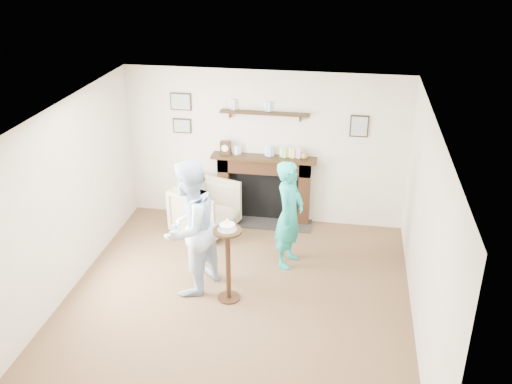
% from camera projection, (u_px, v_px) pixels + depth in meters
% --- Properties ---
extents(ground, '(5.00, 5.00, 0.00)m').
position_uv_depth(ground, '(235.00, 305.00, 7.38)').
color(ground, brown).
rests_on(ground, ground).
extents(room_shell, '(4.54, 5.02, 2.52)m').
position_uv_depth(room_shell, '(244.00, 170.00, 7.31)').
color(room_shell, beige).
rests_on(room_shell, ground).
extents(armchair, '(1.11, 1.09, 0.81)m').
position_uv_depth(armchair, '(206.00, 230.00, 9.21)').
color(armchair, tan).
rests_on(armchair, ground).
extents(man, '(0.97, 1.09, 1.85)m').
position_uv_depth(man, '(193.00, 288.00, 7.74)').
color(man, silver).
rests_on(man, ground).
extents(woman, '(0.51, 0.66, 1.59)m').
position_uv_depth(woman, '(288.00, 263.00, 8.32)').
color(woman, '#1EAE96').
rests_on(woman, ground).
extents(pedestal_table, '(0.37, 0.37, 1.18)m').
position_uv_depth(pedestal_table, '(228.00, 251.00, 7.22)').
color(pedestal_table, black).
rests_on(pedestal_table, ground).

